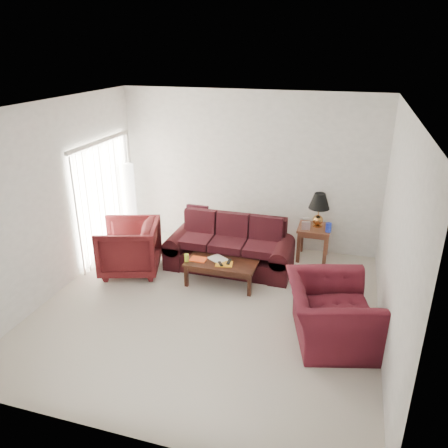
% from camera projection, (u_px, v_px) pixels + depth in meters
% --- Properties ---
extents(floor, '(5.00, 5.00, 0.00)m').
position_uv_depth(floor, '(208.00, 307.00, 6.69)').
color(floor, beige).
rests_on(floor, ground).
extents(blinds, '(0.10, 2.00, 2.16)m').
position_uv_depth(blinds, '(106.00, 199.00, 8.07)').
color(blinds, silver).
rests_on(blinds, ground).
extents(sofa, '(2.28, 1.11, 0.91)m').
position_uv_depth(sofa, '(229.00, 245.00, 7.72)').
color(sofa, black).
rests_on(sofa, ground).
extents(throw_pillow, '(0.41, 0.20, 0.43)m').
position_uv_depth(throw_pillow, '(197.00, 216.00, 8.33)').
color(throw_pillow, black).
rests_on(throw_pillow, sofa).
extents(end_table, '(0.61, 0.61, 0.64)m').
position_uv_depth(end_table, '(313.00, 243.00, 8.12)').
color(end_table, '#5B2E1F').
rests_on(end_table, ground).
extents(table_lamp, '(0.43, 0.43, 0.64)m').
position_uv_depth(table_lamp, '(319.00, 210.00, 7.91)').
color(table_lamp, '#BF7D3B').
rests_on(table_lamp, end_table).
extents(clock, '(0.16, 0.08, 0.15)m').
position_uv_depth(clock, '(306.00, 226.00, 7.86)').
color(clock, silver).
rests_on(clock, end_table).
extents(blue_canister, '(0.10, 0.10, 0.16)m').
position_uv_depth(blue_canister, '(329.00, 227.00, 7.76)').
color(blue_canister, '#1C32BA').
rests_on(blue_canister, end_table).
extents(picture_frame, '(0.22, 0.23, 0.06)m').
position_uv_depth(picture_frame, '(306.00, 218.00, 8.15)').
color(picture_frame, silver).
rests_on(picture_frame, end_table).
extents(floor_lamp, '(0.26, 0.26, 1.60)m').
position_uv_depth(floor_lamp, '(130.00, 202.00, 8.80)').
color(floor_lamp, white).
rests_on(floor_lamp, ground).
extents(armchair_left, '(1.26, 1.24, 0.92)m').
position_uv_depth(armchair_left, '(129.00, 247.00, 7.61)').
color(armchair_left, '#430F11').
rests_on(armchair_left, ground).
extents(armchair_right, '(1.40, 1.52, 0.83)m').
position_uv_depth(armchair_right, '(330.00, 313.00, 5.83)').
color(armchair_right, '#451019').
rests_on(armchair_right, ground).
extents(coffee_table, '(1.31, 0.99, 0.41)m').
position_uv_depth(coffee_table, '(222.00, 273.00, 7.29)').
color(coffee_table, black).
rests_on(coffee_table, ground).
extents(magazine_red, '(0.27, 0.20, 0.02)m').
position_uv_depth(magazine_red, '(198.00, 259.00, 7.28)').
color(magazine_red, '#EA4617').
rests_on(magazine_red, coffee_table).
extents(magazine_white, '(0.38, 0.36, 0.02)m').
position_uv_depth(magazine_white, '(218.00, 259.00, 7.29)').
color(magazine_white, beige).
rests_on(magazine_white, coffee_table).
extents(magazine_orange, '(0.30, 0.24, 0.02)m').
position_uv_depth(magazine_orange, '(224.00, 264.00, 7.12)').
color(magazine_orange, orange).
rests_on(magazine_orange, coffee_table).
extents(remote_a, '(0.12, 0.15, 0.02)m').
position_uv_depth(remote_a, '(220.00, 264.00, 7.09)').
color(remote_a, black).
rests_on(remote_a, coffee_table).
extents(remote_b, '(0.06, 0.18, 0.02)m').
position_uv_depth(remote_b, '(229.00, 262.00, 7.15)').
color(remote_b, black).
rests_on(remote_b, coffee_table).
extents(yellow_glass, '(0.09, 0.09, 0.13)m').
position_uv_depth(yellow_glass, '(187.00, 258.00, 7.21)').
color(yellow_glass, gold).
rests_on(yellow_glass, coffee_table).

